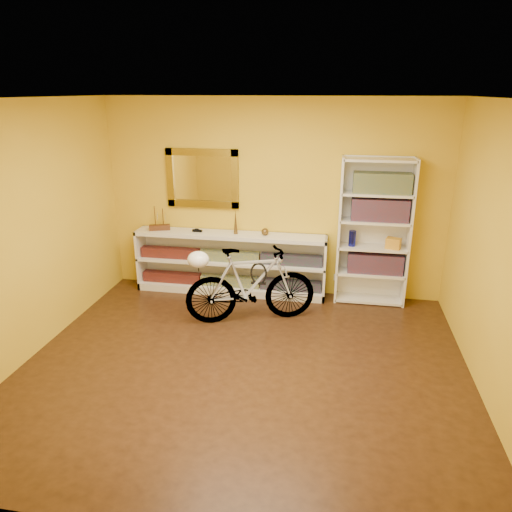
% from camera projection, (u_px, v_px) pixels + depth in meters
% --- Properties ---
extents(floor, '(4.50, 4.00, 0.01)m').
position_uv_depth(floor, '(244.00, 366.00, 4.84)').
color(floor, black).
rests_on(floor, ground).
extents(ceiling, '(4.50, 4.00, 0.01)m').
position_uv_depth(ceiling, '(242.00, 98.00, 3.98)').
color(ceiling, silver).
rests_on(ceiling, ground).
extents(back_wall, '(4.50, 0.01, 2.60)m').
position_uv_depth(back_wall, '(273.00, 199.00, 6.27)').
color(back_wall, gold).
rests_on(back_wall, ground).
extents(left_wall, '(0.01, 4.00, 2.60)m').
position_uv_depth(left_wall, '(24.00, 233.00, 4.78)').
color(left_wall, gold).
rests_on(left_wall, ground).
extents(right_wall, '(0.01, 4.00, 2.60)m').
position_uv_depth(right_wall, '(502.00, 259.00, 4.04)').
color(right_wall, gold).
rests_on(right_wall, ground).
extents(gilt_mirror, '(0.98, 0.06, 0.78)m').
position_uv_depth(gilt_mirror, '(202.00, 179.00, 6.31)').
color(gilt_mirror, olive).
rests_on(gilt_mirror, back_wall).
extents(wall_socket, '(0.09, 0.02, 0.09)m').
position_uv_depth(wall_socket, '(337.00, 277.00, 6.46)').
color(wall_socket, silver).
rests_on(wall_socket, back_wall).
extents(console_unit, '(2.60, 0.35, 0.85)m').
position_uv_depth(console_unit, '(230.00, 263.00, 6.48)').
color(console_unit, silver).
rests_on(console_unit, floor).
extents(cd_row_lower, '(2.50, 0.13, 0.14)m').
position_uv_depth(cd_row_lower, '(230.00, 281.00, 6.54)').
color(cd_row_lower, black).
rests_on(cd_row_lower, console_unit).
extents(cd_row_upper, '(2.50, 0.13, 0.14)m').
position_uv_depth(cd_row_upper, '(230.00, 256.00, 6.42)').
color(cd_row_upper, navy).
rests_on(cd_row_upper, console_unit).
extents(model_ship, '(0.30, 0.19, 0.33)m').
position_uv_depth(model_ship, '(159.00, 218.00, 6.44)').
color(model_ship, '#3F2111').
rests_on(model_ship, console_unit).
extents(toy_car, '(0.00, 0.00, 0.00)m').
position_uv_depth(toy_car, '(197.00, 232.00, 6.41)').
color(toy_car, black).
rests_on(toy_car, console_unit).
extents(bronze_ornament, '(0.06, 0.06, 0.32)m').
position_uv_depth(bronze_ornament, '(236.00, 222.00, 6.27)').
color(bronze_ornament, brown).
rests_on(bronze_ornament, console_unit).
extents(decorative_orb, '(0.10, 0.10, 0.10)m').
position_uv_depth(decorative_orb, '(265.00, 232.00, 6.24)').
color(decorative_orb, brown).
rests_on(decorative_orb, console_unit).
extents(bookcase, '(0.90, 0.30, 1.90)m').
position_uv_depth(bookcase, '(374.00, 233.00, 6.02)').
color(bookcase, silver).
rests_on(bookcase, floor).
extents(book_row_a, '(0.70, 0.22, 0.26)m').
position_uv_depth(book_row_a, '(375.00, 263.00, 6.15)').
color(book_row_a, maroon).
rests_on(book_row_a, bookcase).
extents(book_row_b, '(0.70, 0.22, 0.28)m').
position_uv_depth(book_row_b, '(380.00, 209.00, 5.91)').
color(book_row_b, maroon).
rests_on(book_row_b, bookcase).
extents(book_row_c, '(0.70, 0.22, 0.25)m').
position_uv_depth(book_row_c, '(382.00, 183.00, 5.80)').
color(book_row_c, navy).
rests_on(book_row_c, bookcase).
extents(travel_mug, '(0.09, 0.09, 0.20)m').
position_uv_depth(travel_mug, '(352.00, 238.00, 6.07)').
color(travel_mug, '#151A93').
rests_on(travel_mug, bookcase).
extents(red_tin, '(0.17, 0.17, 0.20)m').
position_uv_depth(red_tin, '(361.00, 184.00, 5.88)').
color(red_tin, maroon).
rests_on(red_tin, bookcase).
extents(yellow_bag, '(0.21, 0.17, 0.14)m').
position_uv_depth(yellow_bag, '(393.00, 243.00, 5.98)').
color(yellow_bag, gold).
rests_on(yellow_bag, bookcase).
extents(bicycle, '(0.91, 1.64, 0.94)m').
position_uv_depth(bicycle, '(251.00, 285.00, 5.64)').
color(bicycle, silver).
rests_on(bicycle, floor).
extents(helmet, '(0.25, 0.24, 0.19)m').
position_uv_depth(helmet, '(198.00, 259.00, 5.44)').
color(helmet, white).
rests_on(helmet, bicycle).
extents(u_lock, '(0.20, 0.02, 0.20)m').
position_uv_depth(u_lock, '(259.00, 273.00, 5.61)').
color(u_lock, black).
rests_on(u_lock, bicycle).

